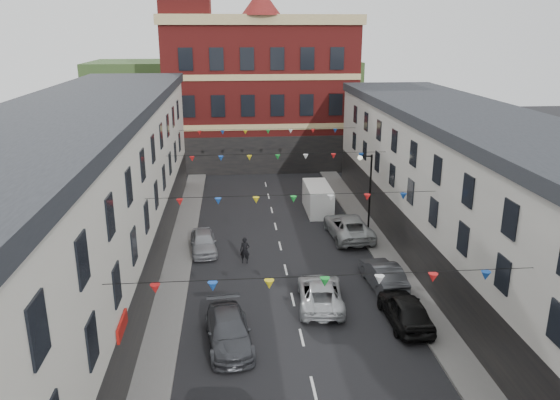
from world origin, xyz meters
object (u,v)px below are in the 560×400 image
object	(u,v)px
car_right_f	(348,227)
white_van	(318,199)
car_left_d	(229,331)
street_lamp	(367,183)
car_left_e	(203,242)
car_right_d	(405,309)
car_right_e	(383,275)
moving_car	(320,293)
pedestrian	(245,250)

from	to	relation	value
car_right_f	white_van	distance (m)	6.21
car_left_d	car_right_f	size ratio (longest dim) A/B	0.86
car_left_d	street_lamp	bearing A→B (deg)	48.28
car_left_d	white_van	size ratio (longest dim) A/B	1.00
car_left_e	car_right_f	xyz separation A→B (m)	(10.45, 1.82, 0.10)
street_lamp	car_right_f	xyz separation A→B (m)	(-1.43, -0.72, -3.08)
car_left_e	car_right_d	world-z (taller)	car_right_d
car_left_e	white_van	bearing A→B (deg)	35.07
white_van	car_left_d	bearing A→B (deg)	-110.56
white_van	car_right_e	bearing A→B (deg)	-83.05
car_right_e	moving_car	size ratio (longest dim) A/B	0.90
pedestrian	moving_car	bearing A→B (deg)	-44.07
car_left_e	car_left_d	bearing A→B (deg)	-87.36
car_right_e	car_right_f	size ratio (longest dim) A/B	0.79
street_lamp	white_van	xyz separation A→B (m)	(-2.75, 5.33, -2.78)
car_left_e	car_right_d	bearing A→B (deg)	-50.02
pedestrian	car_right_d	bearing A→B (deg)	-33.88
car_right_d	car_right_e	distance (m)	4.29
car_right_f	car_right_e	bearing A→B (deg)	89.22
car_left_e	moving_car	bearing A→B (deg)	-56.06
car_left_e	pedestrian	xyz separation A→B (m)	(2.79, -2.13, 0.15)
white_van	moving_car	bearing A→B (deg)	-98.22
white_van	pedestrian	distance (m)	11.85
car_right_d	moving_car	world-z (taller)	car_right_d
street_lamp	moving_car	distance (m)	12.29
car_right_e	moving_car	bearing A→B (deg)	20.53
car_right_d	car_right_e	bearing A→B (deg)	-91.36
car_left_d	car_right_d	xyz separation A→B (m)	(9.10, 1.19, 0.07)
moving_car	pedestrian	distance (m)	7.25
car_left_d	white_van	xyz separation A→B (m)	(7.40, 19.63, 0.38)
car_left_e	car_right_f	world-z (taller)	car_right_f
street_lamp	moving_car	size ratio (longest dim) A/B	1.16
car_left_d	car_right_e	bearing A→B (deg)	24.69
car_right_d	moving_car	bearing A→B (deg)	-31.89
street_lamp	car_left_e	distance (m)	12.56
car_left_e	car_right_d	xyz separation A→B (m)	(10.83, -10.56, 0.08)
car_left_d	car_left_e	bearing A→B (deg)	92.03
car_left_e	pedestrian	distance (m)	3.51
car_left_e	car_right_e	world-z (taller)	car_right_e
car_right_e	pedestrian	xyz separation A→B (m)	(-8.04, 4.14, 0.11)
car_right_d	car_right_f	world-z (taller)	car_right_f
street_lamp	car_right_f	size ratio (longest dim) A/B	1.01
car_left_e	car_right_d	size ratio (longest dim) A/B	0.90
car_right_e	car_right_f	xyz separation A→B (m)	(-0.38, 8.09, 0.06)
moving_car	pedestrian	world-z (taller)	pedestrian
car_right_d	moving_car	size ratio (longest dim) A/B	0.92
car_right_f	moving_car	distance (m)	10.65
car_left_e	white_van	size ratio (longest dim) A/B	0.84
street_lamp	white_van	world-z (taller)	street_lamp
car_right_f	white_van	world-z (taller)	white_van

